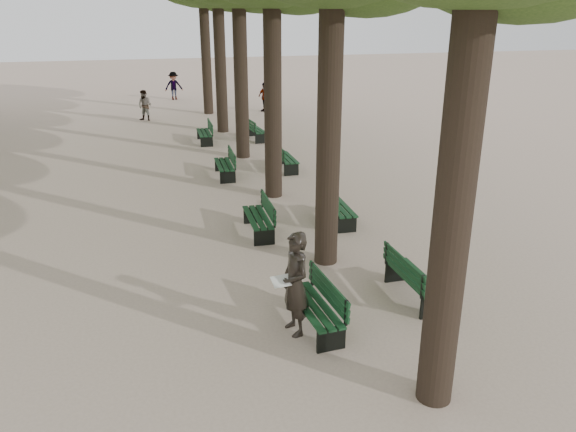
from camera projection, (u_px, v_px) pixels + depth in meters
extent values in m
plane|color=#C1A792|center=(300.00, 340.00, 9.87)|extent=(120.00, 120.00, 0.00)
cylinder|color=#33261C|center=(460.00, 154.00, 7.12)|extent=(0.52, 0.52, 7.50)
cylinder|color=#33261C|center=(330.00, 97.00, 11.64)|extent=(0.52, 0.52, 7.50)
cylinder|color=#33261C|center=(273.00, 72.00, 16.17)|extent=(0.52, 0.52, 7.50)
cylinder|color=#33261C|center=(240.00, 58.00, 20.69)|extent=(0.52, 0.52, 7.50)
cylinder|color=#33261C|center=(220.00, 49.00, 25.21)|extent=(0.52, 0.52, 7.50)
cylinder|color=#33261C|center=(205.00, 43.00, 29.73)|extent=(0.52, 0.52, 7.50)
cube|color=black|center=(313.00, 317.00, 10.18)|extent=(0.64, 1.83, 0.45)
cube|color=black|center=(313.00, 306.00, 10.11)|extent=(0.66, 1.83, 0.04)
cube|color=black|center=(328.00, 290.00, 10.10)|extent=(0.16, 1.80, 0.40)
cube|color=black|center=(258.00, 225.00, 14.45)|extent=(0.58, 1.82, 0.45)
cube|color=black|center=(258.00, 217.00, 14.37)|extent=(0.59, 1.82, 0.04)
cube|color=black|center=(268.00, 207.00, 14.34)|extent=(0.10, 1.80, 0.40)
cube|color=black|center=(224.00, 171.00, 19.32)|extent=(0.59, 1.82, 0.45)
cube|color=black|center=(224.00, 164.00, 19.24)|extent=(0.61, 1.82, 0.04)
cube|color=black|center=(232.00, 156.00, 19.21)|extent=(0.11, 1.80, 0.40)
cube|color=black|center=(204.00, 138.00, 24.22)|extent=(0.56, 1.81, 0.45)
cube|color=black|center=(204.00, 133.00, 24.14)|extent=(0.58, 1.81, 0.04)
cube|color=black|center=(210.00, 126.00, 24.11)|extent=(0.08, 1.80, 0.40)
cube|color=black|center=(415.00, 288.00, 11.23)|extent=(0.52, 1.80, 0.45)
cube|color=black|center=(415.00, 278.00, 11.15)|extent=(0.54, 1.80, 0.04)
cube|color=black|center=(404.00, 267.00, 10.99)|extent=(0.04, 1.80, 0.40)
cube|color=black|center=(339.00, 214.00, 15.24)|extent=(0.60, 1.82, 0.45)
cube|color=black|center=(339.00, 206.00, 15.16)|extent=(0.62, 1.82, 0.04)
cube|color=black|center=(329.00, 198.00, 15.01)|extent=(0.12, 1.80, 0.40)
cube|color=black|center=(286.00, 164.00, 20.18)|extent=(0.54, 1.81, 0.45)
cube|color=black|center=(286.00, 158.00, 20.11)|extent=(0.56, 1.81, 0.04)
cube|color=black|center=(279.00, 151.00, 19.95)|extent=(0.06, 1.80, 0.40)
cube|color=black|center=(256.00, 135.00, 24.79)|extent=(0.66, 1.83, 0.45)
cube|color=black|center=(256.00, 130.00, 24.71)|extent=(0.68, 1.84, 0.04)
cube|color=black|center=(250.00, 124.00, 24.53)|extent=(0.18, 1.80, 0.40)
imported|color=black|center=(295.00, 284.00, 9.80)|extent=(0.52, 0.82, 1.92)
cube|color=white|center=(281.00, 281.00, 9.71)|extent=(0.37, 0.29, 0.12)
imported|color=#262628|center=(174.00, 86.00, 35.42)|extent=(1.15, 0.48, 1.73)
imported|color=#262628|center=(145.00, 106.00, 28.81)|extent=(0.80, 0.68, 1.56)
imported|color=#262628|center=(265.00, 97.00, 31.39)|extent=(0.74, 0.98, 1.61)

